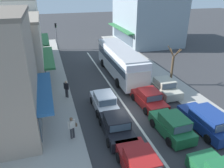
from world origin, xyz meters
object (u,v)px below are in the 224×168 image
traffic_light_downstreet (56,32)px  sedan_adjacent_lane_trail (141,166)px  pedestrian_with_handbag_near (72,126)px  city_bus (120,60)px  sedan_queue_far_back (116,126)px  sedan_queue_gap_filler (149,99)px  hatchback_adjacent_lane_lead (172,126)px  hatchback_behind_bus_mid (104,102)px  parked_sedan_kerb_second (164,87)px  street_tree_right (172,67)px  parked_wagon_kerb_front (207,121)px  pedestrian_browsing_midblock (66,88)px

traffic_light_downstreet → sedan_adjacent_lane_trail: bearing=-84.8°
pedestrian_with_handbag_near → city_bus: bearing=55.8°
sedan_queue_far_back → sedan_queue_gap_filler: bearing=37.3°
hatchback_adjacent_lane_lead → hatchback_behind_bus_mid: 5.90m
traffic_light_downstreet → hatchback_behind_bus_mid: bearing=-83.2°
hatchback_adjacent_lane_lead → hatchback_behind_bus_mid: bearing=128.1°
sedan_queue_far_back → hatchback_behind_bus_mid: bearing=89.2°
city_bus → parked_sedan_kerb_second: size_ratio=2.59×
city_bus → street_tree_right: street_tree_right is taller
hatchback_behind_bus_mid → sedan_queue_far_back: bearing=-90.8°
city_bus → pedestrian_with_handbag_near: city_bus is taller
pedestrian_with_handbag_near → hatchback_adjacent_lane_lead: bearing=-11.9°
sedan_adjacent_lane_trail → hatchback_behind_bus_mid: (-0.08, 7.39, 0.05)m
parked_wagon_kerb_front → pedestrian_browsing_midblock: 11.90m
parked_wagon_kerb_front → pedestrian_browsing_midblock: (-9.08, 7.69, 0.32)m
city_bus → sedan_queue_far_back: bearing=-110.3°
sedan_queue_far_back → pedestrian_browsing_midblock: (-2.74, 6.27, 0.40)m
city_bus → sedan_queue_far_back: 10.95m
hatchback_adjacent_lane_lead → sedan_adjacent_lane_trail: size_ratio=0.88×
street_tree_right → pedestrian_with_handbag_near: bearing=-151.6°
sedan_adjacent_lane_trail → parked_wagon_kerb_front: size_ratio=0.93×
sedan_queue_far_back → hatchback_behind_bus_mid: (0.05, 3.47, 0.05)m
hatchback_behind_bus_mid → traffic_light_downstreet: traffic_light_downstreet is taller
hatchback_adjacent_lane_lead → hatchback_behind_bus_mid: same height
hatchback_adjacent_lane_lead → city_bus: bearing=89.6°
sedan_queue_gap_filler → parked_wagon_kerb_front: (2.46, -4.38, 0.08)m
city_bus → sedan_queue_gap_filler: bearing=-89.2°
parked_sedan_kerb_second → pedestrian_with_handbag_near: size_ratio=2.58×
sedan_queue_gap_filler → traffic_light_downstreet: traffic_light_downstreet is taller
parked_sedan_kerb_second → pedestrian_browsing_midblock: (-9.04, 1.57, 0.40)m
hatchback_behind_bus_mid → pedestrian_with_handbag_near: (-3.06, -3.23, 0.36)m
sedan_queue_far_back → sedan_adjacent_lane_trail: 3.93m
city_bus → hatchback_adjacent_lane_lead: size_ratio=2.90×
sedan_queue_far_back → pedestrian_with_handbag_near: 3.04m
sedan_queue_far_back → hatchback_adjacent_lane_lead: 3.88m
parked_wagon_kerb_front → hatchback_behind_bus_mid: bearing=142.1°
parked_wagon_kerb_front → city_bus: bearing=102.4°
hatchback_behind_bus_mid → pedestrian_browsing_midblock: pedestrian_browsing_midblock is taller
hatchback_adjacent_lane_lead → parked_sedan_kerb_second: size_ratio=0.89×
pedestrian_with_handbag_near → parked_sedan_kerb_second: bearing=25.6°
parked_wagon_kerb_front → pedestrian_with_handbag_near: bearing=169.9°
hatchback_behind_bus_mid → street_tree_right: (7.90, 2.70, 1.25)m
sedan_queue_gap_filler → hatchback_adjacent_lane_lead: bearing=-92.5°
city_bus → traffic_light_downstreet: (-6.12, 13.31, 0.97)m
traffic_light_downstreet → city_bus: bearing=-65.3°
parked_sedan_kerb_second → street_tree_right: size_ratio=0.99×
sedan_adjacent_lane_trail → pedestrian_browsing_midblock: (-2.87, 10.20, 0.40)m
parked_wagon_kerb_front → traffic_light_downstreet: size_ratio=1.09×
sedan_queue_far_back → parked_sedan_kerb_second: 7.86m
pedestrian_browsing_midblock → sedan_queue_gap_filler: bearing=-26.6°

